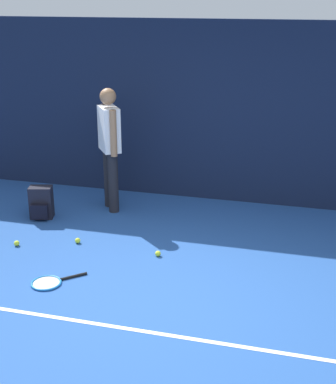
{
  "coord_description": "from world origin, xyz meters",
  "views": [
    {
      "loc": [
        1.36,
        -4.62,
        2.88
      ],
      "look_at": [
        0.0,
        0.4,
        1.0
      ],
      "focal_mm": 51.7,
      "sensor_mm": 36.0,
      "label": 1
    }
  ],
  "objects_px": {
    "tennis_ball_by_fence": "(17,243)",
    "tennis_ball_far_left": "(78,241)",
    "tennis_racket": "(49,282)",
    "tennis_player": "(110,142)",
    "backpack": "(41,203)",
    "tennis_ball_near_player": "(158,254)"
  },
  "relations": [
    {
      "from": "tennis_player",
      "to": "tennis_ball_far_left",
      "type": "xyz_separation_m",
      "value": [
        0.0,
        -1.19,
        -0.93
      ]
    },
    {
      "from": "tennis_ball_far_left",
      "to": "tennis_ball_near_player",
      "type": "bearing_deg",
      "value": -4.69
    },
    {
      "from": "tennis_ball_near_player",
      "to": "tennis_ball_far_left",
      "type": "relative_size",
      "value": 1.0
    },
    {
      "from": "tennis_player",
      "to": "tennis_racket",
      "type": "height_order",
      "value": "tennis_player"
    },
    {
      "from": "tennis_ball_far_left",
      "to": "tennis_ball_by_fence",
      "type": "bearing_deg",
      "value": -158.78
    },
    {
      "from": "backpack",
      "to": "tennis_racket",
      "type": "bearing_deg",
      "value": -76.05
    },
    {
      "from": "tennis_player",
      "to": "tennis_ball_by_fence",
      "type": "distance_m",
      "value": 1.86
    },
    {
      "from": "backpack",
      "to": "tennis_ball_far_left",
      "type": "distance_m",
      "value": 1.02
    },
    {
      "from": "tennis_racket",
      "to": "backpack",
      "type": "bearing_deg",
      "value": -103.91
    },
    {
      "from": "tennis_ball_by_fence",
      "to": "backpack",
      "type": "bearing_deg",
      "value": 97.48
    },
    {
      "from": "tennis_player",
      "to": "tennis_ball_near_player",
      "type": "height_order",
      "value": "tennis_player"
    },
    {
      "from": "tennis_racket",
      "to": "tennis_ball_far_left",
      "type": "distance_m",
      "value": 1.01
    },
    {
      "from": "tennis_racket",
      "to": "backpack",
      "type": "height_order",
      "value": "backpack"
    },
    {
      "from": "tennis_player",
      "to": "tennis_ball_by_fence",
      "type": "relative_size",
      "value": 25.76
    },
    {
      "from": "tennis_racket",
      "to": "tennis_ball_by_fence",
      "type": "xyz_separation_m",
      "value": [
        -0.79,
        0.73,
        0.02
      ]
    },
    {
      "from": "tennis_racket",
      "to": "tennis_ball_near_player",
      "type": "height_order",
      "value": "tennis_ball_near_player"
    },
    {
      "from": "backpack",
      "to": "tennis_player",
      "type": "bearing_deg",
      "value": 20.47
    },
    {
      "from": "tennis_ball_near_player",
      "to": "tennis_player",
      "type": "bearing_deg",
      "value": 129.33
    },
    {
      "from": "tennis_racket",
      "to": "tennis_player",
      "type": "bearing_deg",
      "value": -130.22
    },
    {
      "from": "backpack",
      "to": "tennis_ball_by_fence",
      "type": "distance_m",
      "value": 0.91
    },
    {
      "from": "tennis_player",
      "to": "tennis_ball_near_player",
      "type": "bearing_deg",
      "value": 3.8
    },
    {
      "from": "tennis_ball_by_fence",
      "to": "tennis_ball_far_left",
      "type": "bearing_deg",
      "value": 21.22
    }
  ]
}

